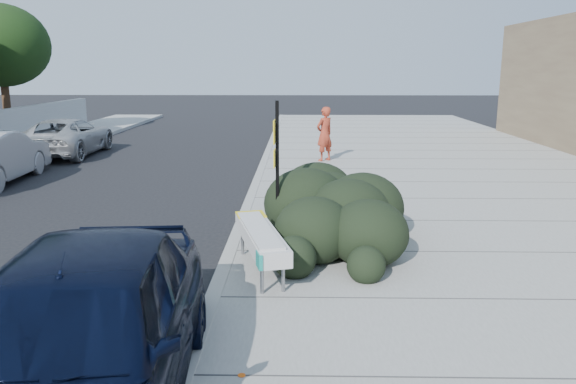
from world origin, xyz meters
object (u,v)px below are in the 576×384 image
(bike_rack, at_px, (377,198))
(pedestrian, at_px, (325,134))
(suv_silver, at_px, (67,137))
(sign_post, at_px, (276,164))
(bench, at_px, (261,238))
(sedan_navy, at_px, (76,340))

(bike_rack, height_order, pedestrian, pedestrian)
(suv_silver, bearing_deg, sign_post, 125.59)
(sign_post, xyz_separation_m, pedestrian, (1.24, 9.08, -0.54))
(bike_rack, relative_size, pedestrian, 0.54)
(bench, bearing_deg, pedestrian, 67.71)
(bench, bearing_deg, sign_post, 68.05)
(bench, distance_m, sign_post, 1.70)
(pedestrian, bearing_deg, bench, 41.71)
(sedan_navy, xyz_separation_m, pedestrian, (2.82, 14.15, 0.19))
(pedestrian, bearing_deg, sedan_navy, 38.15)
(bike_rack, distance_m, sign_post, 2.35)
(bike_rack, bearing_deg, bench, -121.02)
(sign_post, distance_m, suv_silver, 13.87)
(sign_post, bearing_deg, bench, -95.44)
(suv_silver, bearing_deg, bike_rack, 134.31)
(bike_rack, distance_m, sedan_navy, 7.06)
(bench, xyz_separation_m, suv_silver, (-8.10, 12.53, -0.00))
(bike_rack, xyz_separation_m, suv_silver, (-10.20, 10.03, -0.04))
(suv_silver, xyz_separation_m, pedestrian, (9.52, -2.01, 0.36))
(bike_rack, relative_size, suv_silver, 0.19)
(bench, xyz_separation_m, sedan_navy, (-1.40, -3.64, 0.17))
(bench, bearing_deg, suv_silver, 108.32)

